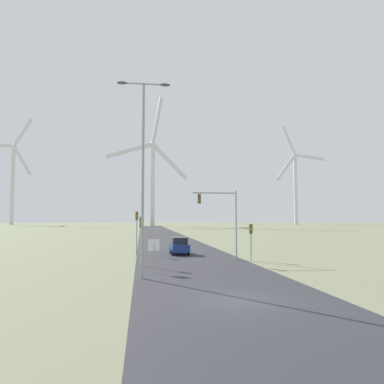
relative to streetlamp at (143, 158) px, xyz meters
The scene contains 12 objects.
ground_plane 11.45m from the streetlamp, 57.44° to the right, with size 600.00×600.00×0.00m, color #757A5B.
road_surface 41.96m from the streetlamp, 83.75° to the left, with size 10.00×240.00×0.01m.
streetlamp is the anchor object (origin of this frame).
stop_sign_near 6.71m from the streetlamp, 71.14° to the left, with size 0.81×0.07×2.37m.
traffic_light_post_near_left 8.06m from the streetlamp, 90.69° to the left, with size 0.28×0.33×4.00m.
traffic_light_post_near_right 14.59m from the streetlamp, 42.40° to the left, with size 0.28×0.34×3.34m.
traffic_light_post_mid_left 16.40m from the streetlamp, 91.98° to the left, with size 0.28×0.34×4.57m.
traffic_light_mast_overhead 12.45m from the streetlamp, 52.30° to the left, with size 4.18×0.35×6.47m.
car_approaching 17.57m from the streetlamp, 75.65° to the left, with size 1.88×4.12×1.83m.
wind_turbine_far_left 218.14m from the streetlamp, 110.04° to the left, with size 29.49×2.60×62.97m.
wind_turbine_left 151.52m from the streetlamp, 88.08° to the left, with size 38.24×15.71×61.90m.
wind_turbine_center 210.13m from the streetlamp, 64.06° to the left, with size 31.48×2.60×59.80m.
Camera 1 is at (-4.58, -17.56, 3.90)m, focal length 35.00 mm.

